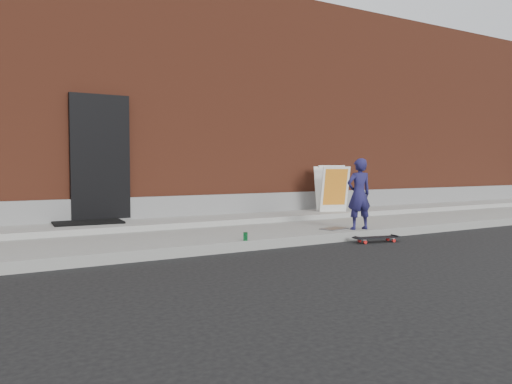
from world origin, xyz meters
TOP-DOWN VIEW (x-y plane):
  - ground at (0.00, 0.00)m, footprint 80.00×80.00m
  - sidewalk at (0.00, 1.50)m, footprint 20.00×3.00m
  - apron at (0.00, 2.40)m, footprint 20.00×1.20m
  - building at (-0.00, 6.99)m, footprint 20.00×8.10m
  - child at (1.10, 0.20)m, footprint 0.49×0.37m
  - skateboard at (1.03, -0.31)m, footprint 0.80×0.34m
  - pizza_sign at (2.19, 2.28)m, footprint 0.80×0.87m
  - soda_can at (-1.21, 0.05)m, footprint 0.08×0.08m
  - doormat at (-2.90, 2.70)m, footprint 1.19×0.99m
  - utility_plate at (0.77, 0.45)m, footprint 0.53×0.41m

SIDE VIEW (x-z plane):
  - ground at x=0.00m, z-range 0.00..0.00m
  - skateboard at x=1.03m, z-range 0.03..0.12m
  - sidewalk at x=0.00m, z-range 0.00..0.15m
  - utility_plate at x=0.77m, z-range 0.15..0.16m
  - apron at x=0.00m, z-range 0.15..0.25m
  - soda_can at x=-1.21m, z-range 0.15..0.27m
  - doormat at x=-2.90m, z-range 0.25..0.28m
  - pizza_sign at x=2.19m, z-range 0.25..1.25m
  - child at x=1.10m, z-range 0.15..1.37m
  - building at x=0.00m, z-range 0.00..5.00m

